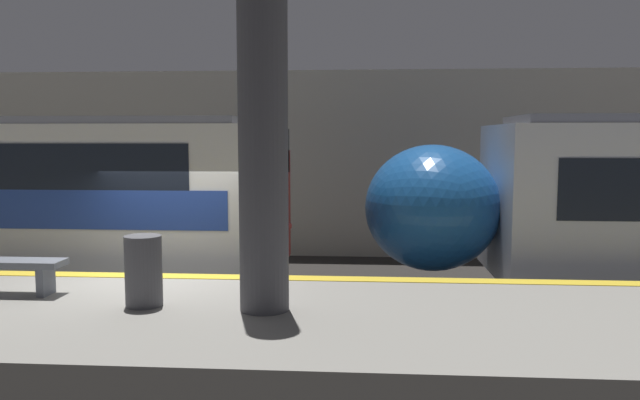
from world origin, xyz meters
TOP-DOWN VIEW (x-y plane):
  - ground_plane at (0.00, 0.00)m, footprint 120.00×120.00m
  - platform at (0.00, -1.84)m, footprint 40.00×3.69m
  - station_rear_barrier at (0.00, 6.97)m, footprint 50.00×0.15m
  - support_pillar_near at (1.92, -1.79)m, footprint 0.57×0.57m
  - platform_bench at (-1.52, -1.31)m, footprint 1.50×0.40m
  - trash_bin at (0.45, -1.72)m, footprint 0.44×0.44m

SIDE VIEW (x-z plane):
  - ground_plane at x=0.00m, z-range 0.00..0.00m
  - platform at x=0.00m, z-range 0.00..1.04m
  - platform_bench at x=-1.52m, z-range 1.14..1.59m
  - trash_bin at x=0.45m, z-range 1.03..1.88m
  - station_rear_barrier at x=0.00m, z-range 0.00..4.73m
  - support_pillar_near at x=1.92m, z-range 1.03..4.82m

